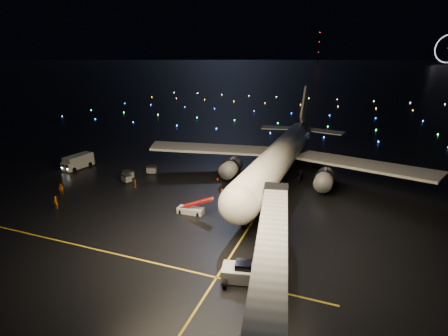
{
  "coord_description": "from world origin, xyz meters",
  "views": [
    {
      "loc": [
        24.25,
        -40.32,
        23.75
      ],
      "look_at": [
        4.61,
        12.0,
        5.0
      ],
      "focal_mm": 28.0,
      "sensor_mm": 36.0,
      "label": 1
    }
  ],
  "objects": [
    {
      "name": "safety_cone_1",
      "position": [
        3.47,
        22.81,
        0.27
      ],
      "size": [
        0.58,
        0.58,
        0.54
      ],
      "primitive_type": "cone",
      "rotation": [
        0.0,
        0.0,
        -0.26
      ],
      "color": "#FB3F0A",
      "rests_on": "ground"
    },
    {
      "name": "lane_cross",
      "position": [
        -5.0,
        -10.0,
        0.01
      ],
      "size": [
        60.0,
        0.25,
        0.02
      ],
      "primitive_type": "cube",
      "color": "gold",
      "rests_on": "ground"
    },
    {
      "name": "crew_c",
      "position": [
        -11.99,
        9.81,
        0.78
      ],
      "size": [
        0.91,
        0.91,
        1.56
      ],
      "primitive_type": "imported",
      "rotation": [
        0.0,
        0.0,
        -0.78
      ],
      "color": "orange",
      "rests_on": "ground"
    },
    {
      "name": "baggage_cart_0",
      "position": [
        -15.1,
        11.54,
        0.78
      ],
      "size": [
        2.19,
        1.92,
        1.55
      ],
      "primitive_type": "cube",
      "rotation": [
        0.0,
        0.0,
        -0.43
      ],
      "color": "gray",
      "rests_on": "ground"
    },
    {
      "name": "baggage_cart_2",
      "position": [
        -15.92,
        13.3,
        0.81
      ],
      "size": [
        2.14,
        1.71,
        1.61
      ],
      "primitive_type": "cube",
      "rotation": [
        0.0,
        0.0,
        -0.22
      ],
      "color": "gray",
      "rests_on": "ground"
    },
    {
      "name": "safety_cone_3",
      "position": [
        -13.86,
        31.34,
        0.26
      ],
      "size": [
        0.54,
        0.54,
        0.51
      ],
      "primitive_type": "cone",
      "rotation": [
        0.0,
        0.0,
        -0.23
      ],
      "color": "#FB3F0A",
      "rests_on": "ground"
    },
    {
      "name": "ground",
      "position": [
        0.0,
        300.0,
        0.0
      ],
      "size": [
        2000.0,
        2000.0,
        0.0
      ],
      "primitive_type": "plane",
      "color": "black",
      "rests_on": "ground"
    },
    {
      "name": "baggage_cart_1",
      "position": [
        -13.21,
        17.44,
        0.8
      ],
      "size": [
        2.22,
        1.89,
        1.6
      ],
      "primitive_type": "cube",
      "rotation": [
        0.0,
        0.0,
        0.36
      ],
      "color": "gray",
      "rests_on": "ground"
    },
    {
      "name": "safety_cone_0",
      "position": [
        3.58,
        13.75,
        0.26
      ],
      "size": [
        0.61,
        0.61,
        0.53
      ],
      "primitive_type": "cone",
      "rotation": [
        0.0,
        0.0,
        0.4
      ],
      "color": "#FB3F0A",
      "rests_on": "ground"
    },
    {
      "name": "service_truck",
      "position": [
        -29.73,
        15.19,
        1.44
      ],
      "size": [
        3.55,
        8.11,
        2.89
      ],
      "primitive_type": "cube",
      "rotation": [
        0.0,
        0.0,
        -0.14
      ],
      "color": "silver",
      "rests_on": "ground"
    },
    {
      "name": "crew_b",
      "position": [
        -22.03,
        2.43,
        0.97
      ],
      "size": [
        1.01,
        0.83,
        1.94
      ],
      "primitive_type": "imported",
      "rotation": [
        0.0,
        0.0,
        0.1
      ],
      "color": "orange",
      "rests_on": "ground"
    },
    {
      "name": "safety_cone_2",
      "position": [
        0.68,
        18.87,
        0.24
      ],
      "size": [
        0.51,
        0.51,
        0.47
      ],
      "primitive_type": "cone",
      "rotation": [
        0.0,
        0.0,
        0.28
      ],
      "color": "#FB3F0A",
      "rests_on": "ground"
    },
    {
      "name": "belt_loader",
      "position": [
        2.25,
        3.66,
        1.44
      ],
      "size": [
        6.01,
        1.93,
        2.88
      ],
      "primitive_type": null,
      "rotation": [
        0.0,
        0.0,
        0.05
      ],
      "color": "silver",
      "rests_on": "ground"
    },
    {
      "name": "crew_a",
      "position": [
        -18.57,
        -2.24,
        0.98
      ],
      "size": [
        0.77,
        0.57,
        1.96
      ],
      "primitive_type": "imported",
      "rotation": [
        0.0,
        0.0,
        0.15
      ],
      "color": "orange",
      "rests_on": "ground"
    },
    {
      "name": "radio_mast",
      "position": [
        -60.0,
        740.0,
        32.0
      ],
      "size": [
        1.8,
        1.8,
        64.0
      ],
      "primitive_type": "cylinder",
      "color": "black",
      "rests_on": "ground"
    },
    {
      "name": "pushback_tug",
      "position": [
        14.87,
        -9.34,
        1.11
      ],
      "size": [
        5.06,
        3.36,
        2.21
      ],
      "primitive_type": "cube",
      "rotation": [
        0.0,
        0.0,
        0.21
      ],
      "color": "silver",
      "rests_on": "ground"
    },
    {
      "name": "airliner",
      "position": [
        11.96,
        25.57,
        7.82
      ],
      "size": [
        56.27,
        53.57,
        15.64
      ],
      "primitive_type": null,
      "rotation": [
        0.0,
        0.0,
        -0.02
      ],
      "color": "white",
      "rests_on": "ground"
    },
    {
      "name": "lane_centre",
      "position": [
        12.0,
        15.0,
        0.01
      ],
      "size": [
        0.25,
        80.0,
        0.02
      ],
      "primitive_type": "cube",
      "color": "gold",
      "rests_on": "ground"
    },
    {
      "name": "taxiway_lights",
      "position": [
        0.0,
        106.0,
        0.18
      ],
      "size": [
        164.0,
        92.0,
        0.36
      ],
      "primitive_type": null,
      "color": "black",
      "rests_on": "ground"
    }
  ]
}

